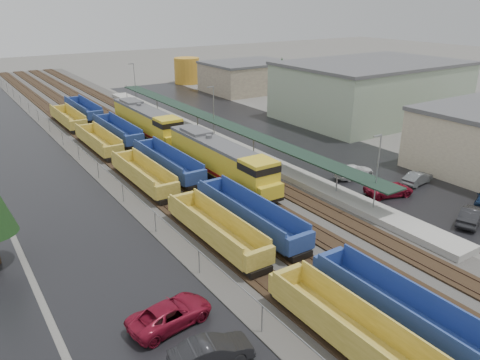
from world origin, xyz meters
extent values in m
cube|color=#302D2B|center=(0.00, 60.00, 0.04)|extent=(20.00, 160.00, 0.08)
cube|color=black|center=(-6.00, 60.00, 0.15)|extent=(2.60, 160.00, 0.15)
cube|color=#473326|center=(-6.72, 60.00, 0.27)|extent=(0.08, 160.00, 0.07)
cube|color=#473326|center=(-5.28, 60.00, 0.27)|extent=(0.08, 160.00, 0.07)
cube|color=black|center=(-2.00, 60.00, 0.15)|extent=(2.60, 160.00, 0.15)
cube|color=#473326|center=(-2.72, 60.00, 0.27)|extent=(0.08, 160.00, 0.07)
cube|color=#473326|center=(-1.28, 60.00, 0.27)|extent=(0.08, 160.00, 0.07)
cube|color=black|center=(2.00, 60.00, 0.15)|extent=(2.60, 160.00, 0.15)
cube|color=#473326|center=(1.28, 60.00, 0.27)|extent=(0.08, 160.00, 0.07)
cube|color=#473326|center=(2.72, 60.00, 0.27)|extent=(0.08, 160.00, 0.07)
cube|color=black|center=(6.00, 60.00, 0.15)|extent=(2.60, 160.00, 0.15)
cube|color=#473326|center=(5.28, 60.00, 0.27)|extent=(0.08, 160.00, 0.07)
cube|color=#473326|center=(6.72, 60.00, 0.27)|extent=(0.08, 160.00, 0.07)
cube|color=black|center=(-15.00, 60.00, 0.01)|extent=(10.00, 160.00, 0.02)
cube|color=black|center=(19.00, 50.00, 0.01)|extent=(16.00, 100.00, 0.02)
cube|color=#9E9B93|center=(9.50, 50.00, 0.35)|extent=(3.00, 80.00, 0.70)
cylinder|color=gray|center=(9.50, 25.00, 1.90)|extent=(0.16, 0.16, 2.40)
cylinder|color=gray|center=(9.50, 40.00, 1.90)|extent=(0.16, 0.16, 2.40)
cylinder|color=gray|center=(9.50, 55.00, 1.90)|extent=(0.16, 0.16, 2.40)
cylinder|color=gray|center=(9.50, 70.00, 1.90)|extent=(0.16, 0.16, 2.40)
cylinder|color=gray|center=(9.50, 85.00, 1.90)|extent=(0.16, 0.16, 2.40)
cube|color=#192D22|center=(9.50, 50.00, 3.20)|extent=(2.60, 65.00, 0.15)
cylinder|color=gray|center=(9.50, 20.00, 4.00)|extent=(0.12, 0.12, 8.00)
cube|color=gray|center=(9.00, 20.00, 7.90)|extent=(1.00, 0.15, 0.12)
cylinder|color=gray|center=(9.50, 50.00, 4.00)|extent=(0.12, 0.12, 8.00)
cube|color=gray|center=(9.00, 50.00, 7.90)|extent=(1.00, 0.15, 0.12)
cylinder|color=gray|center=(9.50, 80.00, 4.00)|extent=(0.12, 0.12, 8.00)
cube|color=gray|center=(9.00, 80.00, 7.90)|extent=(1.00, 0.15, 0.12)
cylinder|color=gray|center=(-9.50, 12.00, 1.00)|extent=(0.08, 0.08, 2.00)
cylinder|color=gray|center=(-9.50, 20.00, 1.00)|extent=(0.08, 0.08, 2.00)
cylinder|color=gray|center=(-9.50, 28.00, 1.00)|extent=(0.08, 0.08, 2.00)
cylinder|color=gray|center=(-9.50, 36.00, 1.00)|extent=(0.08, 0.08, 2.00)
cylinder|color=gray|center=(-9.50, 44.00, 1.00)|extent=(0.08, 0.08, 2.00)
cylinder|color=gray|center=(-9.50, 52.00, 1.00)|extent=(0.08, 0.08, 2.00)
cylinder|color=gray|center=(-9.50, 60.00, 1.00)|extent=(0.08, 0.08, 2.00)
cylinder|color=gray|center=(-9.50, 68.00, 1.00)|extent=(0.08, 0.08, 2.00)
cylinder|color=gray|center=(-9.50, 76.00, 1.00)|extent=(0.08, 0.08, 2.00)
cylinder|color=gray|center=(-9.50, 84.00, 1.00)|extent=(0.08, 0.08, 2.00)
cylinder|color=gray|center=(-9.50, 92.00, 1.00)|extent=(0.08, 0.08, 2.00)
cylinder|color=gray|center=(-9.50, 100.00, 1.00)|extent=(0.08, 0.08, 2.00)
cylinder|color=gray|center=(-9.50, 108.00, 1.00)|extent=(0.08, 0.08, 2.00)
cylinder|color=gray|center=(-9.50, 116.00, 1.00)|extent=(0.08, 0.08, 2.00)
cube|color=gray|center=(-9.50, 60.00, 2.00)|extent=(0.05, 160.00, 0.05)
cube|color=#96A98F|center=(40.00, 48.00, 4.50)|extent=(30.00, 20.00, 9.00)
cube|color=#59595B|center=(40.00, 48.00, 9.25)|extent=(30.60, 20.40, 0.50)
cube|color=gray|center=(36.00, 80.00, 3.00)|extent=(18.00, 14.00, 6.00)
cube|color=#59595B|center=(36.00, 80.00, 6.25)|extent=(18.36, 14.28, 0.50)
ellipsoid|color=#4B5844|center=(40.00, 210.00, 0.00)|extent=(196.00, 140.00, 25.20)
ellipsoid|color=#4B5844|center=(110.00, 220.00, 0.00)|extent=(168.00, 120.00, 21.60)
cylinder|color=#332316|center=(28.00, 58.00, 1.50)|extent=(0.50, 0.50, 3.00)
cone|color=black|center=(28.00, 58.00, 6.50)|extent=(4.40, 4.40, 7.00)
cube|color=black|center=(2.00, 36.36, 0.86)|extent=(3.05, 20.33, 0.41)
cube|color=gold|center=(2.00, 37.38, 2.59)|extent=(2.85, 16.26, 3.05)
cube|color=gold|center=(2.00, 28.43, 2.79)|extent=(3.05, 3.25, 3.46)
cube|color=black|center=(2.00, 28.43, 3.81)|extent=(3.10, 3.30, 0.71)
cube|color=gold|center=(2.00, 26.60, 1.77)|extent=(2.85, 1.02, 1.42)
cube|color=#59595B|center=(2.00, 37.38, 4.21)|extent=(2.90, 16.26, 0.36)
cube|color=maroon|center=(0.56, 37.38, 1.37)|extent=(0.04, 16.26, 0.36)
cube|color=maroon|center=(3.44, 37.38, 1.37)|extent=(0.04, 16.26, 0.36)
cube|color=black|center=(2.00, 36.36, 0.45)|extent=(2.24, 6.10, 0.61)
cube|color=black|center=(2.00, 29.25, 0.55)|extent=(2.44, 4.07, 0.51)
cube|color=black|center=(2.00, 43.48, 0.55)|extent=(2.44, 4.07, 0.51)
cylinder|color=#59595B|center=(2.00, 38.40, 4.52)|extent=(0.71, 0.71, 0.51)
cube|color=#59595B|center=(2.00, 41.44, 4.47)|extent=(2.44, 4.07, 0.51)
cube|color=black|center=(2.00, 57.36, 0.86)|extent=(3.05, 20.33, 0.41)
cube|color=gold|center=(2.00, 58.38, 2.59)|extent=(2.85, 16.26, 3.05)
cube|color=gold|center=(2.00, 49.43, 2.79)|extent=(3.05, 3.25, 3.46)
cube|color=black|center=(2.00, 49.43, 3.81)|extent=(3.10, 3.30, 0.71)
cube|color=gold|center=(2.00, 47.60, 1.77)|extent=(2.85, 1.02, 1.42)
cube|color=#59595B|center=(2.00, 58.38, 4.21)|extent=(2.90, 16.26, 0.36)
cube|color=maroon|center=(0.56, 58.38, 1.37)|extent=(0.04, 16.26, 0.36)
cube|color=maroon|center=(3.44, 58.38, 1.37)|extent=(0.04, 16.26, 0.36)
cube|color=black|center=(2.00, 57.36, 0.45)|extent=(2.24, 6.10, 0.61)
cube|color=black|center=(2.00, 50.25, 0.55)|extent=(2.44, 4.07, 0.51)
cube|color=black|center=(2.00, 64.48, 0.55)|extent=(2.44, 4.07, 0.51)
cylinder|color=#59595B|center=(2.00, 59.40, 4.52)|extent=(0.71, 0.71, 0.51)
cube|color=#59595B|center=(2.00, 62.44, 4.47)|extent=(2.44, 4.07, 0.51)
cube|color=#A18B2C|center=(-6.00, 7.78, 0.86)|extent=(2.63, 12.13, 0.25)
cube|color=#A18B2C|center=(-7.26, 7.78, 1.76)|extent=(0.15, 12.13, 1.82)
cube|color=#A18B2C|center=(-4.74, 7.78, 1.76)|extent=(0.15, 12.13, 1.82)
cube|color=#A18B2C|center=(-6.00, 14.05, 1.56)|extent=(2.63, 0.51, 1.41)
cube|color=black|center=(-6.00, 13.34, 0.55)|extent=(2.02, 2.22, 0.51)
cube|color=#A18B2C|center=(-6.00, 23.45, 0.86)|extent=(2.63, 12.13, 0.25)
cube|color=#A18B2C|center=(-7.26, 23.45, 1.76)|extent=(0.15, 12.13, 1.82)
cube|color=#A18B2C|center=(-4.74, 23.45, 1.76)|extent=(0.15, 12.13, 1.82)
cube|color=#A18B2C|center=(-6.00, 17.18, 1.56)|extent=(2.63, 0.51, 1.41)
cube|color=#A18B2C|center=(-6.00, 29.72, 1.56)|extent=(2.63, 0.51, 1.41)
cube|color=black|center=(-6.00, 17.89, 0.55)|extent=(2.02, 2.22, 0.51)
cube|color=black|center=(-6.00, 29.01, 0.55)|extent=(2.02, 2.22, 0.51)
cube|color=#A18B2C|center=(-6.00, 39.12, 0.86)|extent=(2.63, 12.13, 0.25)
cube|color=#A18B2C|center=(-7.26, 39.12, 1.76)|extent=(0.15, 12.13, 1.82)
cube|color=#A18B2C|center=(-4.74, 39.12, 1.76)|extent=(0.15, 12.13, 1.82)
cube|color=#A18B2C|center=(-6.00, 32.85, 1.56)|extent=(2.63, 0.51, 1.41)
cube|color=#A18B2C|center=(-6.00, 45.38, 1.56)|extent=(2.63, 0.51, 1.41)
cube|color=black|center=(-6.00, 33.55, 0.55)|extent=(2.02, 2.22, 0.51)
cube|color=black|center=(-6.00, 44.68, 0.55)|extent=(2.02, 2.22, 0.51)
cube|color=#A18B2C|center=(-6.00, 54.78, 0.86)|extent=(2.63, 12.13, 0.25)
cube|color=#A18B2C|center=(-7.26, 54.78, 1.76)|extent=(0.15, 12.13, 1.82)
cube|color=#A18B2C|center=(-4.74, 54.78, 1.76)|extent=(0.15, 12.13, 1.82)
cube|color=#A18B2C|center=(-6.00, 48.52, 1.56)|extent=(2.63, 0.51, 1.41)
cube|color=#A18B2C|center=(-6.00, 61.05, 1.56)|extent=(2.63, 0.51, 1.41)
cube|color=black|center=(-6.00, 49.22, 0.55)|extent=(2.02, 2.22, 0.51)
cube|color=black|center=(-6.00, 60.35, 0.55)|extent=(2.02, 2.22, 0.51)
cube|color=#A18B2C|center=(-6.00, 70.45, 0.86)|extent=(2.63, 12.13, 0.25)
cube|color=#A18B2C|center=(-7.26, 70.45, 1.76)|extent=(0.15, 12.13, 1.82)
cube|color=#A18B2C|center=(-4.74, 70.45, 1.76)|extent=(0.15, 12.13, 1.82)
cube|color=#A18B2C|center=(-6.00, 64.18, 1.56)|extent=(2.63, 0.51, 1.41)
cube|color=#A18B2C|center=(-6.00, 76.72, 1.56)|extent=(2.63, 0.51, 1.41)
cube|color=black|center=(-6.00, 64.89, 0.55)|extent=(2.02, 2.22, 0.51)
cube|color=black|center=(-6.00, 76.01, 0.55)|extent=(2.02, 2.22, 0.51)
cube|color=navy|center=(-2.00, 7.06, 0.87)|extent=(2.68, 13.59, 0.26)
cube|color=navy|center=(-3.29, 7.06, 1.79)|extent=(0.15, 13.59, 1.85)
cube|color=navy|center=(-0.71, 7.06, 1.79)|extent=(0.15, 13.59, 1.85)
cube|color=navy|center=(-2.00, 14.07, 1.59)|extent=(2.68, 0.51, 1.44)
cube|color=black|center=(-2.00, 13.35, 0.56)|extent=(2.06, 2.26, 0.51)
cube|color=navy|center=(-2.00, 24.26, 0.87)|extent=(2.68, 13.59, 0.26)
cube|color=navy|center=(-3.29, 24.26, 1.79)|extent=(0.15, 13.59, 1.85)
cube|color=navy|center=(-0.71, 24.26, 1.79)|extent=(0.15, 13.59, 1.85)
cube|color=navy|center=(-2.00, 17.26, 1.59)|extent=(2.68, 0.51, 1.44)
cube|color=navy|center=(-2.00, 31.26, 1.59)|extent=(2.68, 0.51, 1.44)
cube|color=black|center=(-2.00, 17.98, 0.56)|extent=(2.06, 2.26, 0.51)
cube|color=black|center=(-2.00, 30.54, 0.56)|extent=(2.06, 2.26, 0.51)
cube|color=navy|center=(-2.00, 41.46, 0.87)|extent=(2.68, 13.59, 0.26)
cube|color=navy|center=(-3.29, 41.46, 1.79)|extent=(0.15, 13.59, 1.85)
cube|color=navy|center=(-0.71, 41.46, 1.79)|extent=(0.15, 13.59, 1.85)
cube|color=navy|center=(-2.00, 34.46, 1.59)|extent=(2.68, 0.51, 1.44)
cube|color=navy|center=(-2.00, 48.46, 1.59)|extent=(2.68, 0.51, 1.44)
cube|color=black|center=(-2.00, 35.18, 0.56)|extent=(2.06, 2.26, 0.51)
cube|color=black|center=(-2.00, 47.74, 0.56)|extent=(2.06, 2.26, 0.51)
cube|color=navy|center=(-2.00, 58.66, 0.87)|extent=(2.68, 13.59, 0.26)
cube|color=navy|center=(-3.29, 58.66, 1.79)|extent=(0.15, 13.59, 1.85)
cube|color=navy|center=(-0.71, 58.66, 1.79)|extent=(0.15, 13.59, 1.85)
cube|color=navy|center=(-2.00, 51.65, 1.59)|extent=(2.68, 0.51, 1.44)
cube|color=navy|center=(-2.00, 65.66, 1.59)|extent=(2.68, 0.51, 1.44)
cube|color=black|center=(-2.00, 52.37, 0.56)|extent=(2.06, 2.26, 0.51)
cube|color=black|center=(-2.00, 64.94, 0.56)|extent=(2.06, 2.26, 0.51)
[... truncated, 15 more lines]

